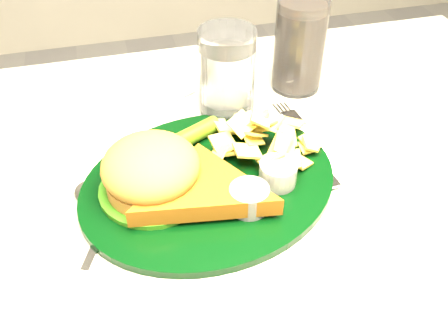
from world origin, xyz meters
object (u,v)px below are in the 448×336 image
(cola_glass, at_px, (299,46))
(water_glass, at_px, (227,73))
(fork_napkin, at_px, (309,151))
(dinner_plate, at_px, (209,163))

(cola_glass, bearing_deg, water_glass, -162.97)
(water_glass, distance_m, fork_napkin, 0.17)
(dinner_plate, bearing_deg, cola_glass, 29.21)
(dinner_plate, height_order, fork_napkin, dinner_plate)
(cola_glass, xyz_separation_m, fork_napkin, (-0.05, -0.18, -0.07))
(water_glass, relative_size, fork_napkin, 0.76)
(dinner_plate, distance_m, cola_glass, 0.29)
(water_glass, xyz_separation_m, fork_napkin, (0.08, -0.14, -0.06))
(water_glass, relative_size, cola_glass, 0.91)
(dinner_plate, height_order, cola_glass, cola_glass)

